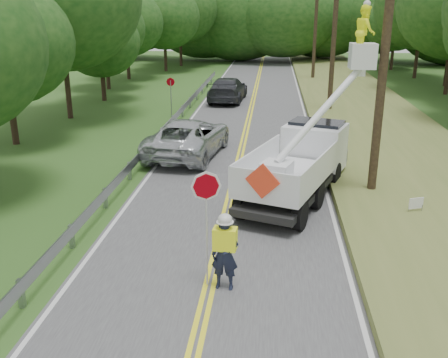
{
  "coord_description": "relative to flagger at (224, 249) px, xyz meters",
  "views": [
    {
      "loc": [
        1.38,
        -8.48,
        6.45
      ],
      "look_at": [
        0.0,
        6.0,
        1.5
      ],
      "focal_mm": 40.76,
      "sensor_mm": 36.0,
      "label": 1
    }
  ],
  "objects": [
    {
      "name": "suv_darkgrey",
      "position": [
        -2.17,
        25.47,
        -0.2
      ],
      "size": [
        2.69,
        5.88,
        1.67
      ],
      "primitive_type": "imported",
      "rotation": [
        0.0,
        0.0,
        3.08
      ],
      "color": "#34363C",
      "rests_on": "road"
    },
    {
      "name": "treeline_horizon",
      "position": [
        1.3,
        53.87,
        4.45
      ],
      "size": [
        56.19,
        14.45,
        11.16
      ],
      "color": "#154113",
      "rests_on": "ground"
    },
    {
      "name": "road",
      "position": [
        -0.37,
        11.76,
        -1.04
      ],
      "size": [
        7.2,
        96.0,
        0.03
      ],
      "color": "#464648",
      "rests_on": "ground"
    },
    {
      "name": "tall_grass_verge",
      "position": [
        6.73,
        11.76,
        -0.9
      ],
      "size": [
        7.0,
        96.0,
        0.3
      ],
      "primitive_type": "cube",
      "color": "#5D6B32",
      "rests_on": "ground"
    },
    {
      "name": "ground",
      "position": [
        -0.37,
        -2.24,
        -1.05
      ],
      "size": [
        140.0,
        140.0,
        0.0
      ],
      "primitive_type": "plane",
      "color": "#2F551C",
      "rests_on": "ground"
    },
    {
      "name": "yard_sign",
      "position": [
        5.64,
        4.72,
        -0.52
      ],
      "size": [
        0.49,
        0.21,
        0.74
      ],
      "color": "white",
      "rests_on": "ground"
    },
    {
      "name": "flagger",
      "position": [
        0.0,
        0.0,
        0.0
      ],
      "size": [
        1.13,
        0.49,
        2.9
      ],
      "color": "#191E33",
      "rests_on": "road"
    },
    {
      "name": "treeline_left",
      "position": [
        -10.77,
        24.36,
        4.64
      ],
      "size": [
        10.6,
        57.85,
        11.06
      ],
      "color": "#332319",
      "rests_on": "ground"
    },
    {
      "name": "stop_sign_permanent",
      "position": [
        -5.11,
        19.58,
        0.53
      ],
      "size": [
        0.51,
        0.06,
        2.41
      ],
      "color": "gray",
      "rests_on": "ground"
    },
    {
      "name": "suv_silver",
      "position": [
        -2.71,
        11.34,
        -0.2
      ],
      "size": [
        3.58,
        6.34,
        1.67
      ],
      "primitive_type": "imported",
      "rotation": [
        0.0,
        0.0,
        3.0
      ],
      "color": "silver",
      "rests_on": "road"
    },
    {
      "name": "guardrail",
      "position": [
        -4.39,
        12.67,
        -0.5
      ],
      "size": [
        0.18,
        48.0,
        0.77
      ],
      "color": "gray",
      "rests_on": "ground"
    },
    {
      "name": "bucket_truck",
      "position": [
        2.34,
        7.05,
        0.44
      ],
      "size": [
        4.57,
        6.9,
        6.49
      ],
      "color": "black",
      "rests_on": "road"
    },
    {
      "name": "utility_poles",
      "position": [
        4.63,
        14.77,
        4.21
      ],
      "size": [
        1.6,
        43.3,
        10.0
      ],
      "color": "black",
      "rests_on": "ground"
    }
  ]
}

